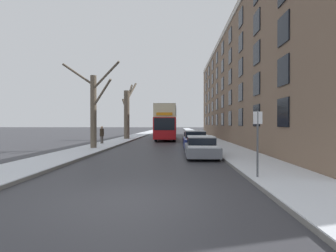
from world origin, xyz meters
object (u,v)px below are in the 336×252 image
object	(u,v)px
parked_car_0	(201,147)
street_sign_post	(258,141)
parked_car_2	(191,138)
oncoming_van	(163,129)
parked_car_1	(195,141)
double_decker_bus	(166,121)
bare_tree_left_1	(127,112)
bare_tree_left_0	(94,108)
pedestrian_left_sidewalk	(102,135)

from	to	relation	value
parked_car_0	street_sign_post	size ratio (longest dim) A/B	1.75
parked_car_2	oncoming_van	xyz separation A→B (m)	(-4.01, 20.44, 0.56)
parked_car_1	double_decker_bus	bearing A→B (deg)	103.27
bare_tree_left_1	street_sign_post	world-z (taller)	bare_tree_left_1
bare_tree_left_0	bare_tree_left_1	xyz separation A→B (m)	(0.07, 13.26, 0.24)
bare_tree_left_0	parked_car_0	distance (m)	9.51
bare_tree_left_0	bare_tree_left_1	distance (m)	13.26
bare_tree_left_0	double_decker_bus	distance (m)	14.23
parked_car_1	pedestrian_left_sidewalk	bearing A→B (deg)	156.95
bare_tree_left_1	double_decker_bus	bearing A→B (deg)	-0.27
parked_car_1	oncoming_van	distance (m)	26.67
bare_tree_left_0	pedestrian_left_sidewalk	xyz separation A→B (m)	(-0.76, 4.78, -2.31)
bare_tree_left_1	oncoming_van	size ratio (longest dim) A/B	1.40
bare_tree_left_1	street_sign_post	distance (m)	26.13
parked_car_0	parked_car_2	xyz separation A→B (m)	(-0.00, 11.24, -0.00)
pedestrian_left_sidewalk	street_sign_post	size ratio (longest dim) A/B	0.73
bare_tree_left_0	parked_car_2	size ratio (longest dim) A/B	1.71
double_decker_bus	oncoming_van	size ratio (longest dim) A/B	1.89
double_decker_bus	parked_car_1	world-z (taller)	double_decker_bus
parked_car_2	street_sign_post	distance (m)	18.07
street_sign_post	parked_car_0	bearing A→B (deg)	101.64
bare_tree_left_1	oncoming_van	bearing A→B (deg)	74.32
double_decker_bus	oncoming_van	xyz separation A→B (m)	(-1.13, 14.16, -1.29)
bare_tree_left_1	parked_car_1	distance (m)	14.87
parked_car_1	oncoming_van	size ratio (longest dim) A/B	0.74
bare_tree_left_0	pedestrian_left_sidewalk	world-z (taller)	bare_tree_left_0
parked_car_1	bare_tree_left_0	bearing A→B (deg)	-172.67
bare_tree_left_1	oncoming_van	world-z (taller)	bare_tree_left_1
parked_car_2	oncoming_van	distance (m)	20.84
bare_tree_left_1	parked_car_0	bearing A→B (deg)	-65.56
bare_tree_left_0	parked_car_2	world-z (taller)	bare_tree_left_0
oncoming_van	bare_tree_left_1	bearing A→B (deg)	-105.68
parked_car_0	street_sign_post	world-z (taller)	street_sign_post
bare_tree_left_0	parked_car_0	bearing A→B (deg)	-28.06
double_decker_bus	pedestrian_left_sidewalk	world-z (taller)	double_decker_bus
parked_car_2	oncoming_van	world-z (taller)	oncoming_van
parked_car_1	pedestrian_left_sidewalk	xyz separation A→B (m)	(-8.80, 3.75, 0.31)
parked_car_1	pedestrian_left_sidewalk	size ratio (longest dim) A/B	2.23
oncoming_van	pedestrian_left_sidewalk	xyz separation A→B (m)	(-4.80, -22.61, -0.16)
bare_tree_left_1	oncoming_van	distance (m)	14.88
parked_car_0	pedestrian_left_sidewalk	bearing A→B (deg)	134.16
double_decker_bus	parked_car_2	bearing A→B (deg)	-65.39
parked_car_2	parked_car_0	bearing A→B (deg)	-90.00
double_decker_bus	pedestrian_left_sidewalk	size ratio (longest dim) A/B	5.66
bare_tree_left_0	pedestrian_left_sidewalk	distance (m)	5.37
pedestrian_left_sidewalk	double_decker_bus	bearing A→B (deg)	-23.38
bare_tree_left_1	parked_car_0	xyz separation A→B (m)	(7.97, -17.54, -2.95)
bare_tree_left_0	bare_tree_left_1	world-z (taller)	bare_tree_left_1
parked_car_0	oncoming_van	distance (m)	31.94
parked_car_2	bare_tree_left_1	bearing A→B (deg)	141.66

